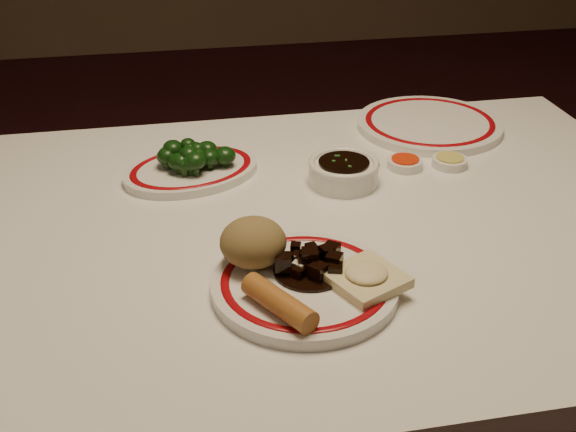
# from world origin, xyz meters

# --- Properties ---
(dining_table) EXTENTS (1.20, 0.90, 0.75)m
(dining_table) POSITION_xyz_m (0.00, 0.00, 0.66)
(dining_table) COLOR white
(dining_table) RESTS_ON ground
(main_plate) EXTENTS (0.31, 0.31, 0.02)m
(main_plate) POSITION_xyz_m (-0.08, -0.18, 0.76)
(main_plate) COLOR white
(main_plate) RESTS_ON dining_table
(rice_mound) EXTENTS (0.09, 0.09, 0.07)m
(rice_mound) POSITION_xyz_m (-0.15, -0.13, 0.80)
(rice_mound) COLOR olive
(rice_mound) RESTS_ON main_plate
(spring_roll) EXTENTS (0.08, 0.11, 0.03)m
(spring_roll) POSITION_xyz_m (-0.13, -0.25, 0.78)
(spring_roll) COLOR #B56F2C
(spring_roll) RESTS_ON main_plate
(fried_wonton) EXTENTS (0.12, 0.12, 0.03)m
(fried_wonton) POSITION_xyz_m (-0.01, -0.21, 0.78)
(fried_wonton) COLOR beige
(fried_wonton) RESTS_ON main_plate
(stirfry_heap) EXTENTS (0.10, 0.10, 0.03)m
(stirfry_heap) POSITION_xyz_m (-0.07, -0.16, 0.78)
(stirfry_heap) COLOR black
(stirfry_heap) RESTS_ON main_plate
(broccoli_plate) EXTENTS (0.29, 0.27, 0.02)m
(broccoli_plate) POSITION_xyz_m (-0.21, 0.20, 0.76)
(broccoli_plate) COLOR white
(broccoli_plate) RESTS_ON dining_table
(broccoli_pile) EXTENTS (0.14, 0.10, 0.05)m
(broccoli_pile) POSITION_xyz_m (-0.21, 0.20, 0.79)
(broccoli_pile) COLOR #23471C
(broccoli_pile) RESTS_ON broccoli_plate
(soy_bowl) EXTENTS (0.12, 0.12, 0.04)m
(soy_bowl) POSITION_xyz_m (0.05, 0.12, 0.77)
(soy_bowl) COLOR white
(soy_bowl) RESTS_ON dining_table
(sweet_sour_dish) EXTENTS (0.06, 0.06, 0.02)m
(sweet_sour_dish) POSITION_xyz_m (0.17, 0.16, 0.76)
(sweet_sour_dish) COLOR white
(sweet_sour_dish) RESTS_ON dining_table
(mustard_dish) EXTENTS (0.06, 0.06, 0.02)m
(mustard_dish) POSITION_xyz_m (0.26, 0.15, 0.76)
(mustard_dish) COLOR white
(mustard_dish) RESTS_ON dining_table
(far_plate) EXTENTS (0.38, 0.38, 0.02)m
(far_plate) POSITION_xyz_m (0.28, 0.32, 0.76)
(far_plate) COLOR white
(far_plate) RESTS_ON dining_table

